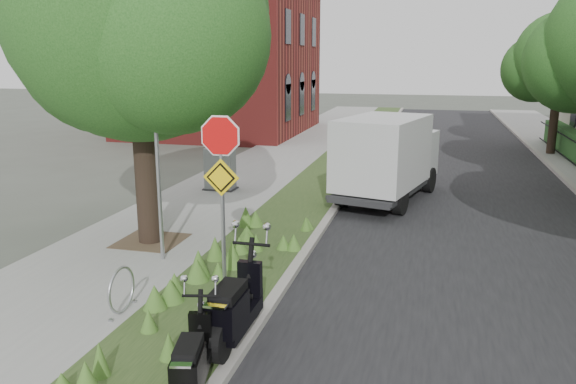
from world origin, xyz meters
name	(u,v)px	position (x,y,z in m)	size (l,w,h in m)	color
ground	(294,321)	(0.00, 0.00, 0.00)	(120.00, 120.00, 0.00)	#4C5147
sidewalk_near	(244,178)	(-4.25, 10.00, 0.06)	(3.50, 60.00, 0.12)	gray
verge	(322,183)	(-1.50, 10.00, 0.06)	(2.00, 60.00, 0.12)	#2A411C
kerb_near	(351,184)	(-0.50, 10.00, 0.07)	(0.20, 60.00, 0.13)	#9E9991
road	(462,192)	(3.00, 10.00, 0.01)	(7.00, 60.00, 0.01)	black
street_tree_main	(136,24)	(-4.08, 2.86, 4.80)	(6.21, 5.54, 7.66)	black
bare_post	(158,163)	(-3.20, 1.80, 2.12)	(0.08, 0.08, 4.00)	#A5A8AD
bike_hoop	(122,290)	(-2.70, -0.60, 0.50)	(0.06, 0.78, 0.77)	#A5A8AD
sign_assembly	(221,168)	(-1.40, 0.58, 2.33)	(0.94, 0.08, 3.22)	#A5A8AD
brick_building	(223,57)	(-9.50, 22.00, 4.21)	(9.40, 10.40, 8.30)	maroon
far_tree_c	(558,62)	(6.94, 18.04, 3.95)	(4.37, 3.89, 5.93)	black
scooter_near	(192,367)	(-0.66, -2.46, 0.49)	(0.57, 1.60, 0.77)	black
scooter_far	(233,314)	(-0.60, -1.15, 0.58)	(0.41, 2.00, 0.96)	black
box_truck	(388,154)	(0.77, 8.27, 1.40)	(2.91, 5.03, 2.14)	#262628
utility_cabinet	(220,170)	(-4.34, 8.01, 0.74)	(0.99, 0.68, 1.30)	#262628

